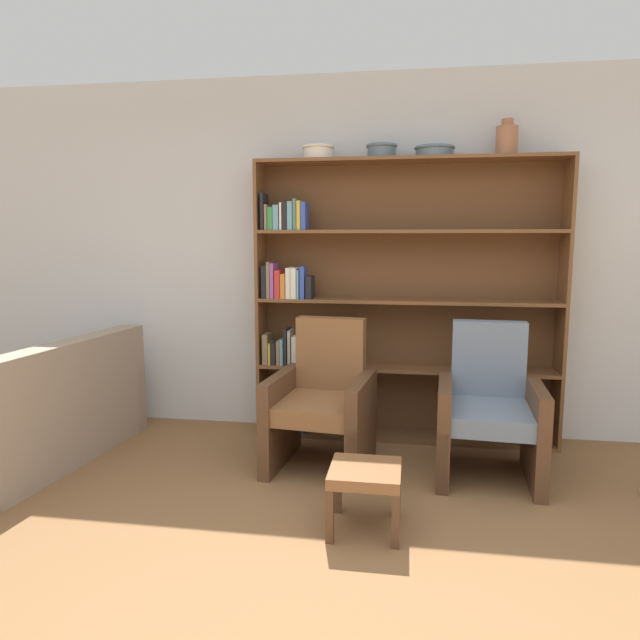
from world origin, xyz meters
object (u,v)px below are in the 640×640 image
Objects in this scene: bowl_sage at (318,152)px; couch at (27,419)px; vase_tall at (507,140)px; bowl_stoneware at (435,151)px; armchair_cushioned at (489,412)px; armchair_leather at (323,404)px; bowl_brass at (382,150)px; footstool at (365,478)px; bookshelf at (381,305)px.

couch is (-1.89, -0.87, -1.86)m from bowl_sage.
vase_tall reaches higher than bowl_sage.
bowl_stoneware is 1.86m from armchair_cushioned.
bowl_sage is at bearing -22.94° from armchair_cushioned.
armchair_cushioned is at bearing -101.92° from vase_tall.
armchair_cushioned is at bearing -58.64° from bowl_stoneware.
bowl_stoneware is 0.30× the size of armchair_leather.
vase_tall reaches higher than armchair_cushioned.
armchair_leather is (-0.34, -0.60, -1.74)m from bowl_brass.
armchair_cushioned is (0.37, -0.60, -1.72)m from bowl_stoneware.
bowl_sage reaches higher than bowl_stoneware.
couch is at bearing -155.41° from bowl_sage.
bowl_brass is at bearing -112.90° from armchair_leather.
armchair_leather is 0.92m from footstool.
bowl_brass is 0.87m from vase_tall.
bowl_stoneware is 1.96m from armchair_leather.
armchair_leather is at bearing -78.14° from bowl_sage.
bookshelf is at bearing 64.59° from bowl_brass.
bowl_sage reaches higher than bowl_brass.
couch is (-3.23, -0.87, -1.91)m from vase_tall.
bookshelf reaches higher than footstool.
armchair_cushioned is (-0.13, -0.60, -1.79)m from vase_tall.
bookshelf is 0.95m from armchair_leather.
couch is 2.04m from armchair_leather.
bowl_sage is 0.25× the size of armchair_leather.
vase_tall is 3.85m from couch.
bowl_stoneware is 3.41m from couch.
bowl_stoneware is 2.38m from footstool.
footstool is (0.35, -0.84, -0.14)m from armchair_leather.
bookshelf is 2.30× the size of armchair_cushioned.
armchair_cushioned is 2.64× the size of footstool.
bowl_brass is at bearing 0.00° from bowl_sage.
bowl_sage reaches higher than armchair_cushioned.
vase_tall is (0.87, 0.00, 0.05)m from bowl_brass.
armchair_leather is at bearing -119.32° from bowl_brass.
bowl_sage is 2.42m from footstool.
armchair_leather is at bearing -119.15° from bookshelf.
bowl_brass is 3.12m from couch.
bowl_sage is 1.34m from vase_tall.
bowl_stoneware is at bearing -133.46° from armchair_leather.
bowl_sage is 2.20m from armchair_cushioned.
bowl_sage is at bearing 180.00° from bowl_stoneware.
bowl_stoneware reaches higher than footstool.
bookshelf is 2.64m from couch.
couch is (-2.36, -0.87, -1.86)m from bowl_brass.
bowl_brass reaches higher than bookshelf.
footstool is (2.37, -0.58, -0.01)m from couch.
bowl_brass reaches higher than bowl_stoneware.
vase_tall is (0.86, -0.03, 1.18)m from bookshelf.
bookshelf is 9.36× the size of bowl_sage.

